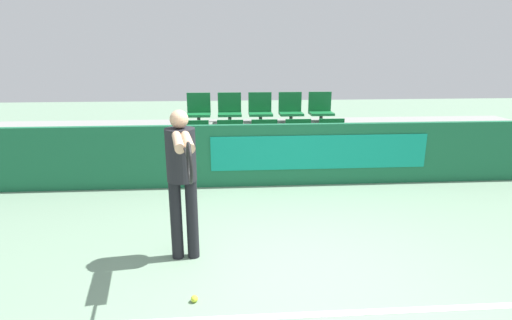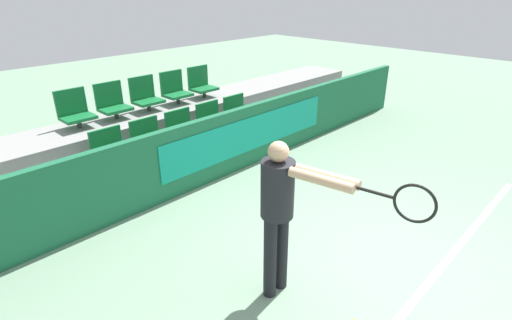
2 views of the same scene
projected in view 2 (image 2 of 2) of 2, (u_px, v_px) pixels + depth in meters
ground_plane at (389, 266)px, 4.51m from camera, size 30.00×30.00×0.00m
court_baseline at (427, 284)px, 4.23m from camera, size 6.31×0.08×0.01m
barrier_wall at (212, 149)px, 6.26m from camera, size 11.25×0.14×1.06m
bleacher_tier_front at (189, 158)px, 6.76m from camera, size 10.85×1.04×0.40m
bleacher_tier_middle at (153, 132)px, 7.34m from camera, size 10.85×1.04×0.80m
stadium_chair_0 at (111, 152)px, 5.82m from camera, size 0.48×0.40×0.60m
stadium_chair_1 at (149, 140)px, 6.24m from camera, size 0.48×0.40×0.60m
stadium_chair_2 at (182, 130)px, 6.66m from camera, size 0.48×0.40×0.60m
stadium_chair_3 at (211, 121)px, 7.07m from camera, size 0.48×0.40×0.60m
stadium_chair_4 at (237, 114)px, 7.49m from camera, size 0.48×0.40×0.60m
stadium_chair_5 at (75, 111)px, 6.32m from camera, size 0.48×0.40×0.60m
stadium_chair_6 at (112, 103)px, 6.73m from camera, size 0.48×0.40×0.60m
stadium_chair_7 at (145, 96)px, 7.15m from camera, size 0.48×0.40×0.60m
stadium_chair_8 at (175, 89)px, 7.57m from camera, size 0.48×0.40×0.60m
stadium_chair_9 at (201, 84)px, 7.99m from camera, size 0.48×0.40×0.60m
tennis_player at (284, 206)px, 3.71m from camera, size 0.40×1.49×1.66m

